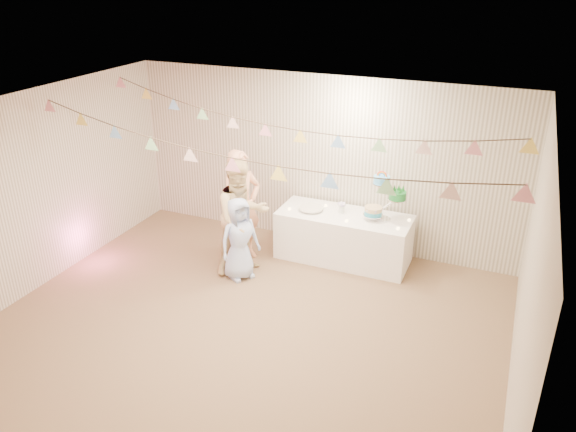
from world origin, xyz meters
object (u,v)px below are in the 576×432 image
at_px(person_adult_a, 241,206).
at_px(person_child, 239,239).
at_px(table, 344,237).
at_px(person_adult_b, 242,217).
at_px(cake_stand, 385,195).

relative_size(person_adult_a, person_child, 1.41).
bearing_deg(person_adult_a, table, -34.91).
bearing_deg(table, person_adult_b, -144.22).
bearing_deg(person_adult_a, person_child, -122.43).
xyz_separation_m(table, cake_stand, (0.55, 0.05, 0.73)).
bearing_deg(person_adult_a, person_adult_b, -117.95).
bearing_deg(cake_stand, person_adult_a, -163.18).
relative_size(cake_stand, person_adult_b, 0.41).
relative_size(table, person_adult_a, 1.15).
bearing_deg(person_adult_a, cake_stand, -39.21).
distance_m(table, person_child, 1.58).
relative_size(cake_stand, person_adult_a, 0.40).
height_order(table, cake_stand, cake_stand).
xyz_separation_m(person_adult_b, person_child, (0.05, -0.19, -0.23)).
height_order(person_adult_a, person_child, person_adult_a).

